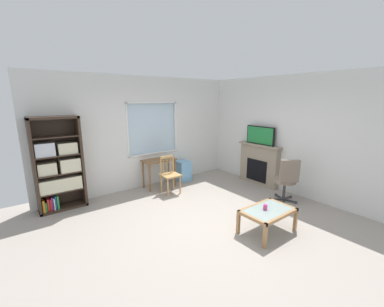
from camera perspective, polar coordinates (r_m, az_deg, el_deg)
ground at (r=4.78m, az=2.86°, el=-15.55°), size 6.17×5.94×0.02m
wall_back_with_window at (r=6.35m, az=-11.74°, el=4.63°), size 5.17×0.15×2.80m
wall_right at (r=6.31m, az=21.79°, el=4.04°), size 0.12×5.14×2.80m
bookshelf at (r=5.66m, az=-28.80°, el=-2.88°), size 0.90×0.38×1.92m
desk_under_window at (r=6.33m, az=-7.69°, el=-2.52°), size 0.84×0.46×0.73m
wooden_chair at (r=5.94m, az=-5.22°, el=-4.85°), size 0.43×0.41×0.90m
plastic_drawer_unit at (r=6.85m, az=-2.19°, el=-4.01°), size 0.35×0.40×0.56m
fireplace at (r=6.74m, az=15.37°, el=-2.40°), size 0.26×1.24×1.09m
tv at (r=6.58m, az=15.67°, el=4.12°), size 0.06×0.84×0.47m
office_chair at (r=5.73m, az=21.25°, el=-5.43°), size 0.62×0.62×1.00m
coffee_table at (r=4.46m, az=17.29°, el=-13.12°), size 0.90×0.59×0.42m
sippy_cup at (r=4.41m, az=16.75°, el=-11.87°), size 0.07×0.07×0.09m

